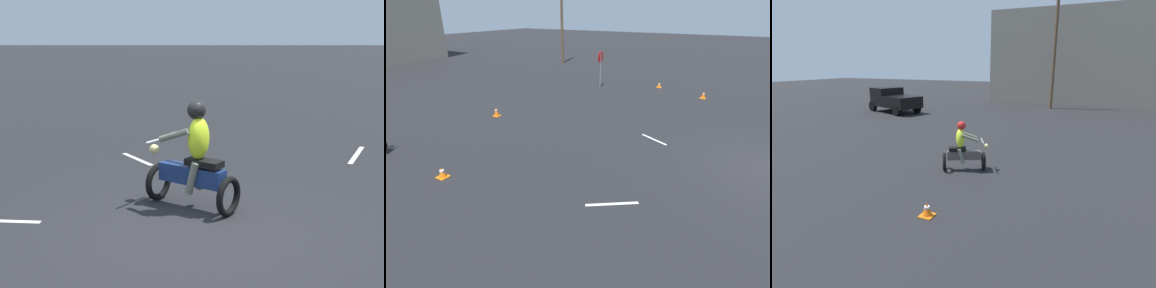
{
  "view_description": "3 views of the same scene",
  "coord_description": "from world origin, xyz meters",
  "views": [
    {
      "loc": [
        -0.12,
        6.8,
        2.78
      ],
      "look_at": [
        -0.09,
        -0.98,
        1.0
      ],
      "focal_mm": 50.0,
      "sensor_mm": 36.0,
      "label": 1
    },
    {
      "loc": [
        -10.45,
        1.27,
        4.7
      ],
      "look_at": [
        -3.14,
        5.55,
        0.9
      ],
      "focal_mm": 28.0,
      "sensor_mm": 36.0,
      "label": 2
    },
    {
      "loc": [
        -2.28,
        3.51,
        3.45
      ],
      "look_at": [
        -6.2,
        12.09,
        0.9
      ],
      "focal_mm": 28.0,
      "sensor_mm": 36.0,
      "label": 3
    }
  ],
  "objects": [
    {
      "name": "ground_plane",
      "position": [
        0.0,
        0.0,
        0.0
      ],
      "size": [
        120.0,
        120.0,
        0.0
      ],
      "primitive_type": "plane",
      "color": "black"
    },
    {
      "name": "motorcycle_rider_foreground",
      "position": [
        -0.12,
        -0.96,
        0.73
      ],
      "size": [
        1.49,
        1.29,
        1.66
      ],
      "rotation": [
        0.0,
        0.0,
        4.11
      ],
      "color": "black",
      "rests_on": "ground"
    },
    {
      "name": "lane_stripe_sw",
      "position": [
        -3.61,
        -4.32,
        0.0
      ],
      "size": [
        0.79,
        1.54,
        0.01
      ],
      "primitive_type": "cube",
      "rotation": [
        0.0,
        0.0,
        5.84
      ],
      "color": "silver",
      "rests_on": "ground"
    },
    {
      "name": "lane_stripe_se",
      "position": [
        1.06,
        -3.94,
        0.0
      ],
      "size": [
        0.76,
        1.05,
        0.01
      ],
      "primitive_type": "cube",
      "rotation": [
        0.0,
        0.0,
        6.88
      ],
      "color": "silver",
      "rests_on": "ground"
    }
  ]
}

